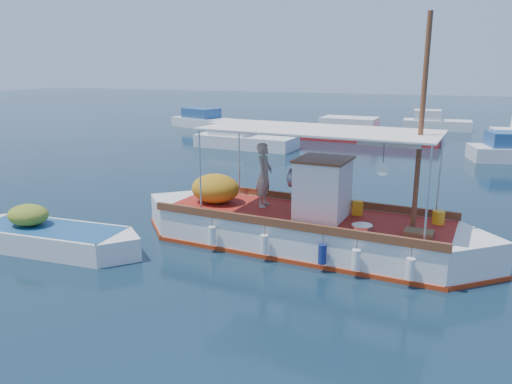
% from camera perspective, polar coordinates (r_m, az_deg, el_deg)
% --- Properties ---
extents(ground, '(160.00, 160.00, 0.00)m').
position_cam_1_polar(ground, '(15.09, 2.91, -5.83)').
color(ground, black).
rests_on(ground, ground).
extents(fishing_caique, '(10.89, 3.73, 6.67)m').
position_cam_1_polar(fishing_caique, '(14.68, 5.18, -4.02)').
color(fishing_caique, white).
rests_on(fishing_caique, ground).
extents(dinghy, '(5.96, 1.83, 1.46)m').
position_cam_1_polar(dinghy, '(15.70, -22.51, -4.96)').
color(dinghy, white).
rests_on(dinghy, ground).
extents(bg_boat_nw, '(6.67, 3.00, 1.80)m').
position_cam_1_polar(bg_boat_nw, '(32.22, -1.48, 5.97)').
color(bg_boat_nw, silver).
rests_on(bg_boat_nw, ground).
extents(bg_boat_n, '(9.67, 3.42, 1.80)m').
position_cam_1_polar(bg_boat_n, '(35.86, 12.32, 6.51)').
color(bg_boat_n, maroon).
rests_on(bg_boat_n, ground).
extents(bg_boat_far_w, '(7.60, 4.51, 1.80)m').
position_cam_1_polar(bg_boat_far_w, '(42.59, -5.45, 7.97)').
color(bg_boat_far_w, silver).
rests_on(bg_boat_far_w, ground).
extents(bg_boat_far_n, '(5.32, 2.18, 1.80)m').
position_cam_1_polar(bg_boat_far_n, '(43.63, 19.75, 7.35)').
color(bg_boat_far_n, silver).
rests_on(bg_boat_far_n, ground).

